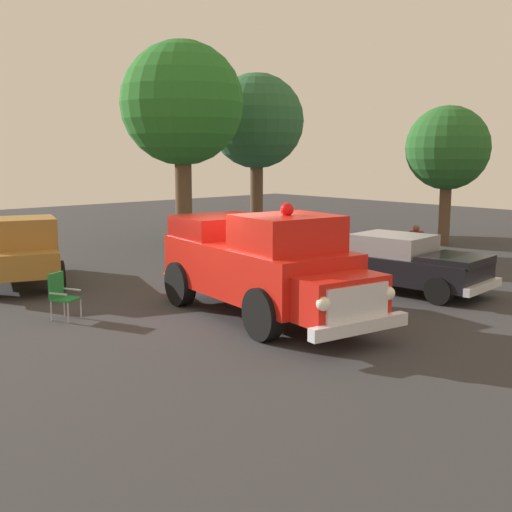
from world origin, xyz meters
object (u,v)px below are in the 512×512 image
lawn_chair_by_car (270,258)px  oak_tree_right (182,105)px  oak_tree_left (448,149)px  lawn_chair_spare (61,293)px  parked_pickup (18,248)px  traffic_cone (173,264)px  oak_tree_distant (257,122)px  vintage_fire_truck (262,263)px  spectator_seated (415,243)px  lawn_chair_near_truck (416,246)px  classic_hot_rod (404,263)px

lawn_chair_by_car → oak_tree_right: size_ratio=0.13×
oak_tree_left → oak_tree_right: size_ratio=0.69×
oak_tree_right → lawn_chair_spare: bearing=-49.0°
parked_pickup → oak_tree_left: (3.52, 15.54, 2.72)m
parked_pickup → lawn_chair_by_car: bearing=53.6°
traffic_cone → lawn_chair_by_car: bearing=34.6°
lawn_chair_spare → oak_tree_left: size_ratio=0.19×
traffic_cone → oak_tree_distant: bearing=125.5°
vintage_fire_truck → spectator_seated: 8.41m
vintage_fire_truck → oak_tree_distant: (-12.11, 10.67, 3.73)m
oak_tree_right → traffic_cone: oak_tree_right is taller
spectator_seated → oak_tree_right: oak_tree_right is taller
lawn_chair_by_car → spectator_seated: bearing=75.2°
lawn_chair_near_truck → oak_tree_left: 5.94m
lawn_chair_spare → oak_tree_right: size_ratio=0.13×
vintage_fire_truck → oak_tree_right: (-10.23, 5.22, 4.16)m
classic_hot_rod → lawn_chair_spare: 8.60m
parked_pickup → spectator_seated: bearing=62.9°
lawn_chair_near_truck → oak_tree_right: oak_tree_right is taller
spectator_seated → parked_pickup: bearing=-117.1°
vintage_fire_truck → spectator_seated: bearing=101.8°
vintage_fire_truck → lawn_chair_by_car: vintage_fire_truck is taller
lawn_chair_spare → classic_hot_rod: bearing=68.0°
classic_hot_rod → oak_tree_left: (-4.15, 8.43, 2.97)m
lawn_chair_by_car → lawn_chair_spare: same height
oak_tree_left → lawn_chair_spare: bearing=-86.8°
classic_hot_rod → vintage_fire_truck: bearing=-95.8°
classic_hot_rod → oak_tree_distant: size_ratio=0.64×
classic_hot_rod → parked_pickup: size_ratio=0.89×
lawn_chair_spare → parked_pickup: bearing=168.9°
lawn_chair_near_truck → oak_tree_distant: size_ratio=0.14×
spectator_seated → oak_tree_distant: oak_tree_distant is taller
classic_hot_rod → oak_tree_distant: oak_tree_distant is taller
classic_hot_rod → oak_tree_left: oak_tree_left is taller
lawn_chair_near_truck → traffic_cone: 7.88m
vintage_fire_truck → spectator_seated: (-1.71, 8.22, -0.50)m
parked_pickup → traffic_cone: size_ratio=8.07×
classic_hot_rod → parked_pickup: 10.46m
classic_hot_rod → oak_tree_left: bearing=116.2°
lawn_chair_near_truck → lawn_chair_by_car: size_ratio=1.00×
classic_hot_rod → oak_tree_distant: 14.58m
parked_pickup → lawn_chair_by_car: (4.15, 5.62, -0.40)m
vintage_fire_truck → oak_tree_left: bearing=105.8°
lawn_chair_spare → lawn_chair_by_car: bearing=92.7°
oak_tree_right → lawn_chair_near_truck: bearing=20.3°
oak_tree_left → lawn_chair_near_truck: bearing=-67.6°
vintage_fire_truck → oak_tree_left: size_ratio=1.16×
lawn_chair_spare → oak_tree_left: (-0.93, 16.41, 3.12)m
oak_tree_distant → oak_tree_right: bearing=-71.0°
classic_hot_rod → oak_tree_right: 11.66m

